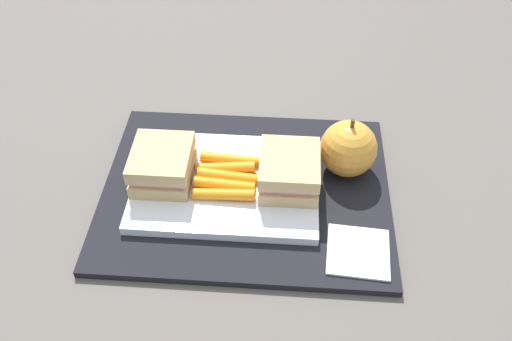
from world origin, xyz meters
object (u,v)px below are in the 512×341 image
(sandwich_half_right, at_px, (289,171))
(paper_napkin, at_px, (358,252))
(food_tray, at_px, (226,183))
(sandwich_half_left, at_px, (162,165))
(carrot_sticks_bundle, at_px, (226,176))
(apple, at_px, (348,149))

(sandwich_half_right, height_order, paper_napkin, sandwich_half_right)
(sandwich_half_right, relative_size, paper_napkin, 1.14)
(sandwich_half_right, bearing_deg, food_tray, 180.00)
(paper_napkin, bearing_deg, sandwich_half_left, 159.13)
(sandwich_half_left, xyz_separation_m, paper_napkin, (0.24, -0.09, -0.03))
(food_tray, xyz_separation_m, carrot_sticks_bundle, (0.00, 0.00, 0.01))
(carrot_sticks_bundle, height_order, apple, apple)
(sandwich_half_right, relative_size, apple, 0.96)
(food_tray, bearing_deg, paper_napkin, -29.55)
(sandwich_half_left, xyz_separation_m, sandwich_half_right, (0.16, 0.00, 0.00))
(paper_napkin, bearing_deg, carrot_sticks_bundle, 150.36)
(food_tray, height_order, paper_napkin, food_tray)
(paper_napkin, bearing_deg, food_tray, 150.45)
(carrot_sticks_bundle, xyz_separation_m, paper_napkin, (0.16, -0.09, -0.02))
(carrot_sticks_bundle, distance_m, apple, 0.16)
(food_tray, distance_m, paper_napkin, 0.18)
(sandwich_half_right, bearing_deg, carrot_sticks_bundle, 179.90)
(sandwich_half_right, bearing_deg, apple, 30.01)
(sandwich_half_right, xyz_separation_m, paper_napkin, (0.08, -0.09, -0.03))
(carrot_sticks_bundle, bearing_deg, paper_napkin, -29.64)
(sandwich_half_left, bearing_deg, sandwich_half_right, 0.00)
(food_tray, relative_size, sandwich_half_left, 2.88)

